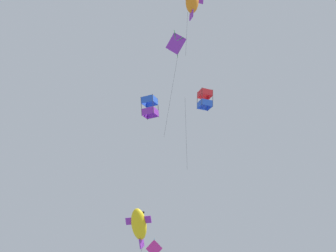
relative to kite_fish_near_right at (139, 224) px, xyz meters
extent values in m
ellipsoid|color=yellow|center=(0.00, -0.01, 0.01)|extent=(1.08, 1.52, 1.79)
cube|color=purple|center=(-0.40, -0.18, 0.18)|extent=(0.62, 0.33, 0.35)
cube|color=purple|center=(0.44, -0.01, 0.18)|extent=(0.62, 0.33, 0.35)
cube|color=purple|center=(-0.09, 0.44, -0.86)|extent=(0.20, 0.69, 0.70)
sphere|color=black|center=(-0.22, -0.02, 0.63)|extent=(0.16, 0.20, 0.17)
sphere|color=black|center=(0.21, 0.07, 0.63)|extent=(0.16, 0.20, 0.17)
cube|color=red|center=(2.04, 4.51, 9.99)|extent=(0.61, 0.70, 0.44)
cube|color=red|center=(2.68, 3.98, 9.87)|extent=(0.61, 0.70, 0.44)
cube|color=red|center=(2.09, 3.92, 9.93)|extent=(0.70, 0.59, 0.56)
cube|color=red|center=(2.63, 4.56, 9.93)|extent=(0.70, 0.59, 0.56)
cube|color=blue|center=(1.95, 4.59, 9.17)|extent=(0.61, 0.70, 0.44)
cube|color=blue|center=(2.59, 4.06, 9.05)|extent=(0.61, 0.70, 0.44)
cube|color=blue|center=(2.00, 4.00, 9.11)|extent=(0.70, 0.59, 0.56)
cube|color=blue|center=(2.54, 4.64, 9.11)|extent=(0.70, 0.59, 0.56)
cylinder|color=#332D28|center=(1.73, 4.23, 9.58)|extent=(0.20, 0.17, 1.34)
cylinder|color=#332D28|center=(2.26, 4.87, 9.58)|extent=(0.20, 0.17, 1.34)
cylinder|color=#332D28|center=(2.36, 3.70, 9.46)|extent=(0.20, 0.17, 1.34)
cylinder|color=#332D28|center=(2.90, 4.34, 9.46)|extent=(0.20, 0.17, 1.34)
cylinder|color=#47474C|center=(1.02, 3.71, 6.83)|extent=(1.27, 2.47, 4.13)
ellipsoid|color=orange|center=(3.78, -0.17, 14.37)|extent=(1.44, 1.41, 1.94)
cube|color=purple|center=(4.12, 0.15, 14.59)|extent=(0.52, 0.58, 0.41)
cube|color=purple|center=(3.60, -0.02, 13.33)|extent=(0.55, 0.48, 0.68)
cylinder|color=#47474C|center=(3.32, -0.25, 11.64)|extent=(0.52, 0.53, 3.07)
cube|color=blue|center=(-6.37, 10.49, 15.51)|extent=(1.29, 0.36, 0.68)
cube|color=blue|center=(-6.19, 9.25, 15.26)|extent=(1.29, 0.36, 0.68)
cube|color=blue|center=(-6.92, 9.78, 15.38)|extent=(0.24, 1.38, 0.92)
cube|color=blue|center=(-5.65, 9.96, 15.38)|extent=(0.24, 1.38, 0.92)
cube|color=purple|center=(-6.41, 10.73, 14.25)|extent=(1.29, 0.36, 0.68)
cube|color=purple|center=(-6.23, 9.49, 14.00)|extent=(1.29, 0.36, 0.68)
cube|color=purple|center=(-6.95, 10.02, 14.12)|extent=(0.24, 1.38, 0.92)
cube|color=purple|center=(-5.68, 10.20, 14.12)|extent=(0.24, 1.38, 0.92)
cylinder|color=#332D28|center=(-7.03, 10.52, 14.88)|extent=(0.11, 0.45, 2.04)
cylinder|color=#332D28|center=(-5.76, 10.71, 14.88)|extent=(0.11, 0.45, 2.04)
cylinder|color=#332D28|center=(-6.85, 9.27, 14.63)|extent=(0.11, 0.45, 2.04)
cylinder|color=#332D28|center=(-5.58, 9.46, 14.63)|extent=(0.11, 0.45, 2.04)
cube|color=purple|center=(2.21, 0.31, 11.75)|extent=(1.64, 0.49, 1.59)
cylinder|color=green|center=(2.20, 0.34, 11.76)|extent=(0.21, 0.76, 1.77)
cylinder|color=green|center=(2.21, 0.28, 11.89)|extent=(1.32, 0.27, 0.04)
cylinder|color=#47474C|center=(2.02, 0.06, 7.88)|extent=(1.23, 0.22, 5.99)
cube|color=#DB2D93|center=(-9.71, 16.54, 2.32)|extent=(1.64, 0.70, 1.75)
cylinder|color=#1EB2C6|center=(-9.72, 16.57, 2.32)|extent=(0.19, 0.31, 2.01)
cylinder|color=#1EB2C6|center=(-9.71, 16.55, 2.47)|extent=(1.35, 0.52, 0.04)
camera|label=1|loc=(11.11, -15.66, -4.77)|focal=38.67mm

